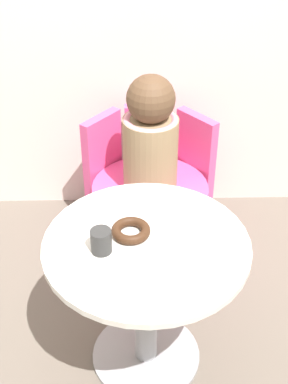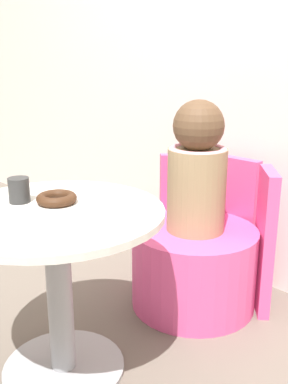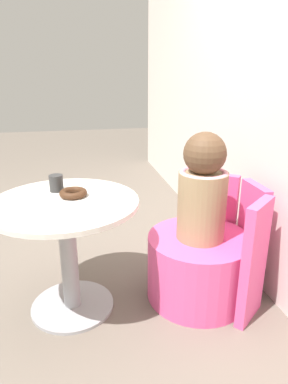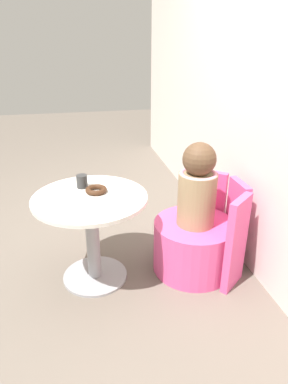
{
  "view_description": "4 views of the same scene",
  "coord_description": "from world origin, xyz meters",
  "px_view_note": "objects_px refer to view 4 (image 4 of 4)",
  "views": [
    {
      "loc": [
        0.02,
        -1.43,
        1.87
      ],
      "look_at": [
        0.07,
        0.35,
        0.59
      ],
      "focal_mm": 50.0,
      "sensor_mm": 36.0,
      "label": 1
    },
    {
      "loc": [
        1.28,
        -0.8,
        1.11
      ],
      "look_at": [
        0.08,
        0.39,
        0.61
      ],
      "focal_mm": 42.0,
      "sensor_mm": 36.0,
      "label": 2
    },
    {
      "loc": [
        1.69,
        0.05,
        1.23
      ],
      "look_at": [
        0.07,
        0.39,
        0.65
      ],
      "focal_mm": 32.0,
      "sensor_mm": 36.0,
      "label": 3
    },
    {
      "loc": [
        2.06,
        -0.08,
        1.54
      ],
      "look_at": [
        0.08,
        0.34,
        0.63
      ],
      "focal_mm": 32.0,
      "sensor_mm": 36.0,
      "label": 4
    }
  ],
  "objects_px": {
    "child_figure": "(197,187)",
    "cup": "(82,181)",
    "round_table": "(91,221)",
    "tub_chair": "(193,246)",
    "donut": "(96,190)"
  },
  "relations": [
    {
      "from": "child_figure",
      "to": "donut",
      "type": "distance_m",
      "value": 0.67
    },
    {
      "from": "round_table",
      "to": "cup",
      "type": "distance_m",
      "value": 0.27
    },
    {
      "from": "child_figure",
      "to": "donut",
      "type": "height_order",
      "value": "child_figure"
    },
    {
      "from": "tub_chair",
      "to": "child_figure",
      "type": "relative_size",
      "value": 0.99
    },
    {
      "from": "cup",
      "to": "tub_chair",
      "type": "bearing_deg",
      "value": 75.38
    },
    {
      "from": "round_table",
      "to": "child_figure",
      "type": "height_order",
      "value": "child_figure"
    },
    {
      "from": "donut",
      "to": "cup",
      "type": "xyz_separation_m",
      "value": [
        -0.1,
        -0.08,
        0.03
      ]
    },
    {
      "from": "child_figure",
      "to": "cup",
      "type": "relative_size",
      "value": 6.56
    },
    {
      "from": "child_figure",
      "to": "cup",
      "type": "height_order",
      "value": "child_figure"
    },
    {
      "from": "round_table",
      "to": "tub_chair",
      "type": "bearing_deg",
      "value": 86.88
    },
    {
      "from": "donut",
      "to": "cup",
      "type": "distance_m",
      "value": 0.13
    },
    {
      "from": "tub_chair",
      "to": "donut",
      "type": "bearing_deg",
      "value": -98.01
    },
    {
      "from": "round_table",
      "to": "donut",
      "type": "relative_size",
      "value": 5.24
    },
    {
      "from": "donut",
      "to": "child_figure",
      "type": "bearing_deg",
      "value": 81.99
    },
    {
      "from": "cup",
      "to": "child_figure",
      "type": "bearing_deg",
      "value": 75.38
    }
  ]
}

